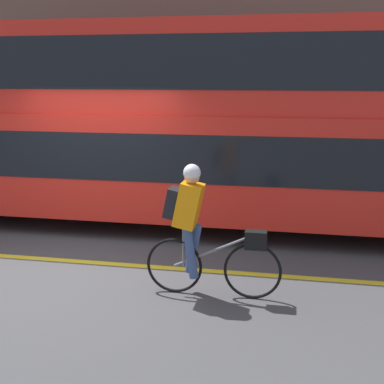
{
  "coord_description": "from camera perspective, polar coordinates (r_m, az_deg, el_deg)",
  "views": [
    {
      "loc": [
        3.15,
        -6.68,
        2.7
      ],
      "look_at": [
        1.61,
        0.86,
        1.0
      ],
      "focal_mm": 50.0,
      "sensor_mm": 36.0,
      "label": 1
    }
  ],
  "objects": [
    {
      "name": "sidewalk_curb",
      "position": [
        12.73,
        -3.06,
        0.42
      ],
      "size": [
        60.0,
        2.22,
        0.1
      ],
      "color": "#A8A399",
      "rests_on": "ground_plane"
    },
    {
      "name": "road_center_line",
      "position": [
        8.12,
        -12.12,
        -7.23
      ],
      "size": [
        50.0,
        0.14,
        0.01
      ],
      "primitive_type": "cube",
      "color": "yellow",
      "rests_on": "ground_plane"
    },
    {
      "name": "bus",
      "position": [
        9.59,
        -3.95,
        8.15
      ],
      "size": [
        11.07,
        2.42,
        3.54
      ],
      "color": "black",
      "rests_on": "ground_plane"
    },
    {
      "name": "ground_plane",
      "position": [
        7.86,
        -12.99,
        -7.96
      ],
      "size": [
        80.0,
        80.0,
        0.0
      ],
      "primitive_type": "plane",
      "color": "#424244"
    },
    {
      "name": "street_sign_post",
      "position": [
        12.75,
        -8.38,
        6.63
      ],
      "size": [
        0.36,
        0.09,
        2.38
      ],
      "color": "#59595B",
      "rests_on": "sidewalk_curb"
    },
    {
      "name": "trash_bin",
      "position": [
        12.47,
        -2.14,
        2.36
      ],
      "size": [
        0.58,
        0.58,
        0.83
      ],
      "color": "#194C23",
      "rests_on": "sidewalk_curb"
    },
    {
      "name": "building_facade",
      "position": [
        13.7,
        -1.85,
        15.74
      ],
      "size": [
        60.0,
        0.3,
        6.97
      ],
      "color": "brown",
      "rests_on": "ground_plane"
    },
    {
      "name": "cyclist_on_bike",
      "position": [
        6.53,
        0.75,
        -3.66
      ],
      "size": [
        1.69,
        0.32,
        1.65
      ],
      "color": "black",
      "rests_on": "ground_plane"
    }
  ]
}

